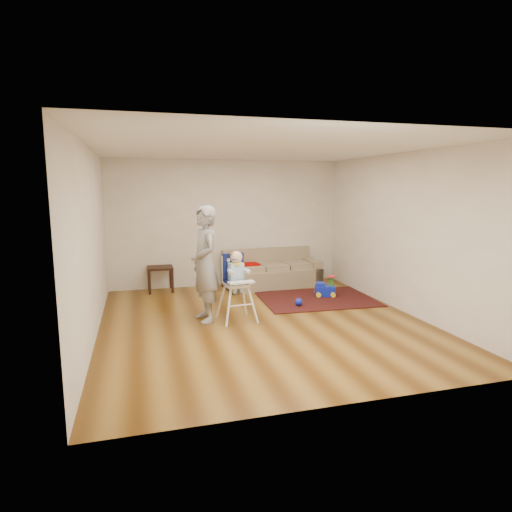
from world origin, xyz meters
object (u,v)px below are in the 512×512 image
object	(u,v)px
toy_ball	(299,302)
ride_on_toy	(325,286)
adult	(205,264)
sofa	(272,268)
high_chair	(236,287)
side_table	(160,279)

from	to	relation	value
toy_ball	ride_on_toy	bearing A→B (deg)	35.13
adult	sofa	bearing A→B (deg)	129.89
high_chair	adult	distance (m)	0.62
adult	toy_ball	bearing A→B (deg)	92.56
sofa	toy_ball	xyz separation A→B (m)	(-0.02, -1.64, -0.31)
sofa	side_table	size ratio (longest dim) A/B	4.14
side_table	high_chair	xyz separation A→B (m)	(1.07, -2.35, 0.29)
toy_ball	side_table	bearing A→B (deg)	141.25
sofa	ride_on_toy	size ratio (longest dim) A/B	5.22
side_table	adult	distance (m)	2.38
side_table	ride_on_toy	world-z (taller)	side_table
adult	high_chair	bearing A→B (deg)	64.47
side_table	adult	world-z (taller)	adult
sofa	side_table	distance (m)	2.36
sofa	high_chair	world-z (taller)	high_chair
sofa	adult	xyz separation A→B (m)	(-1.75, -1.98, 0.53)
sofa	high_chair	size ratio (longest dim) A/B	1.86
high_chair	adult	xyz separation A→B (m)	(-0.48, 0.14, 0.37)
side_table	toy_ball	distance (m)	2.99
toy_ball	adult	xyz separation A→B (m)	(-1.73, -0.34, 0.84)
ride_on_toy	sofa	bearing A→B (deg)	139.12
sofa	adult	world-z (taller)	adult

